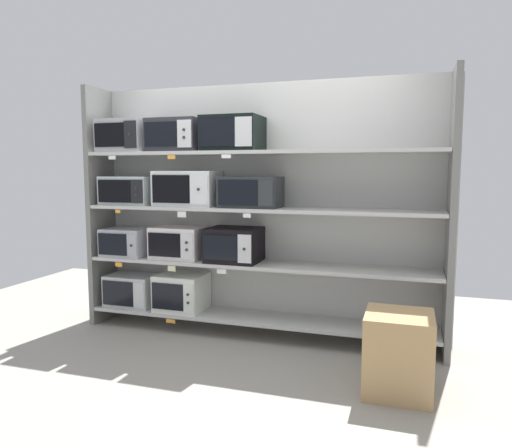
{
  "coord_description": "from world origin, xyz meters",
  "views": [
    {
      "loc": [
        1.28,
        -3.99,
        1.48
      ],
      "look_at": [
        0.0,
        0.0,
        1.01
      ],
      "focal_mm": 33.74,
      "sensor_mm": 36.0,
      "label": 1
    }
  ],
  "objects_px": {
    "shipping_carton": "(398,353)",
    "microwave_4": "(234,245)",
    "microwave_0": "(132,290)",
    "microwave_5": "(130,190)",
    "microwave_10": "(233,134)",
    "microwave_7": "(251,192)",
    "microwave_9": "(177,136)",
    "microwave_8": "(127,136)",
    "microwave_3": "(179,243)",
    "microwave_1": "(182,292)",
    "microwave_2": "(129,242)",
    "microwave_6": "(187,188)"
  },
  "relations": [
    {
      "from": "shipping_carton",
      "to": "microwave_4",
      "type": "bearing_deg",
      "value": 151.73
    },
    {
      "from": "microwave_0",
      "to": "microwave_5",
      "type": "relative_size",
      "value": 0.96
    },
    {
      "from": "microwave_5",
      "to": "microwave_10",
      "type": "xyz_separation_m",
      "value": [
        1.04,
        0.0,
        0.51
      ]
    },
    {
      "from": "microwave_7",
      "to": "shipping_carton",
      "type": "xyz_separation_m",
      "value": [
        1.29,
        -0.78,
        -1.02
      ]
    },
    {
      "from": "microwave_9",
      "to": "shipping_carton",
      "type": "xyz_separation_m",
      "value": [
        2.0,
        -0.78,
        -1.52
      ]
    },
    {
      "from": "microwave_5",
      "to": "microwave_7",
      "type": "relative_size",
      "value": 0.96
    },
    {
      "from": "microwave_9",
      "to": "microwave_8",
      "type": "bearing_deg",
      "value": 179.99
    },
    {
      "from": "microwave_4",
      "to": "microwave_5",
      "type": "xyz_separation_m",
      "value": [
        -1.05,
        -0.0,
        0.47
      ]
    },
    {
      "from": "microwave_4",
      "to": "microwave_9",
      "type": "relative_size",
      "value": 0.97
    },
    {
      "from": "microwave_3",
      "to": "microwave_9",
      "type": "height_order",
      "value": "microwave_9"
    },
    {
      "from": "microwave_0",
      "to": "microwave_1",
      "type": "relative_size",
      "value": 1.08
    },
    {
      "from": "microwave_0",
      "to": "microwave_8",
      "type": "xyz_separation_m",
      "value": [
        -0.01,
        0.0,
        1.48
      ]
    },
    {
      "from": "microwave_5",
      "to": "shipping_carton",
      "type": "xyz_separation_m",
      "value": [
        2.5,
        -0.78,
        -1.02
      ]
    },
    {
      "from": "microwave_2",
      "to": "microwave_5",
      "type": "bearing_deg",
      "value": -0.16
    },
    {
      "from": "microwave_2",
      "to": "microwave_5",
      "type": "relative_size",
      "value": 0.87
    },
    {
      "from": "microwave_1",
      "to": "microwave_10",
      "type": "relative_size",
      "value": 0.88
    },
    {
      "from": "microwave_2",
      "to": "shipping_carton",
      "type": "bearing_deg",
      "value": -17.08
    },
    {
      "from": "microwave_2",
      "to": "microwave_10",
      "type": "distance_m",
      "value": 1.47
    },
    {
      "from": "microwave_10",
      "to": "microwave_6",
      "type": "bearing_deg",
      "value": 180.0
    },
    {
      "from": "microwave_8",
      "to": "microwave_3",
      "type": "bearing_deg",
      "value": -0.02
    },
    {
      "from": "microwave_0",
      "to": "microwave_9",
      "type": "xyz_separation_m",
      "value": [
        0.51,
        0.0,
        1.47
      ]
    },
    {
      "from": "microwave_8",
      "to": "microwave_1",
      "type": "bearing_deg",
      "value": -0.01
    },
    {
      "from": "microwave_3",
      "to": "microwave_4",
      "type": "distance_m",
      "value": 0.55
    },
    {
      "from": "microwave_1",
      "to": "microwave_5",
      "type": "distance_m",
      "value": 1.08
    },
    {
      "from": "microwave_3",
      "to": "microwave_4",
      "type": "xyz_separation_m",
      "value": [
        0.55,
        0.0,
        0.01
      ]
    },
    {
      "from": "microwave_7",
      "to": "microwave_1",
      "type": "bearing_deg",
      "value": 179.97
    },
    {
      "from": "microwave_9",
      "to": "shipping_carton",
      "type": "distance_m",
      "value": 2.63
    },
    {
      "from": "microwave_0",
      "to": "microwave_8",
      "type": "bearing_deg",
      "value": 177.58
    },
    {
      "from": "microwave_1",
      "to": "microwave_6",
      "type": "height_order",
      "value": "microwave_6"
    },
    {
      "from": "microwave_6",
      "to": "microwave_10",
      "type": "bearing_deg",
      "value": -0.0
    },
    {
      "from": "microwave_6",
      "to": "shipping_carton",
      "type": "relative_size",
      "value": 1.05
    },
    {
      "from": "microwave_3",
      "to": "microwave_6",
      "type": "bearing_deg",
      "value": -0.06
    },
    {
      "from": "shipping_carton",
      "to": "microwave_9",
      "type": "bearing_deg",
      "value": 158.7
    },
    {
      "from": "microwave_7",
      "to": "microwave_9",
      "type": "xyz_separation_m",
      "value": [
        -0.71,
        0.0,
        0.5
      ]
    },
    {
      "from": "microwave_2",
      "to": "shipping_carton",
      "type": "relative_size",
      "value": 0.79
    },
    {
      "from": "microwave_2",
      "to": "shipping_carton",
      "type": "distance_m",
      "value": 2.7
    },
    {
      "from": "microwave_6",
      "to": "microwave_7",
      "type": "height_order",
      "value": "microwave_6"
    },
    {
      "from": "microwave_5",
      "to": "microwave_6",
      "type": "xyz_separation_m",
      "value": [
        0.6,
        0.0,
        0.03
      ]
    },
    {
      "from": "microwave_8",
      "to": "microwave_9",
      "type": "bearing_deg",
      "value": -0.01
    },
    {
      "from": "microwave_2",
      "to": "microwave_6",
      "type": "distance_m",
      "value": 0.82
    },
    {
      "from": "microwave_4",
      "to": "microwave_7",
      "type": "xyz_separation_m",
      "value": [
        0.16,
        -0.0,
        0.47
      ]
    },
    {
      "from": "microwave_3",
      "to": "shipping_carton",
      "type": "height_order",
      "value": "microwave_3"
    },
    {
      "from": "microwave_2",
      "to": "microwave_6",
      "type": "relative_size",
      "value": 0.75
    },
    {
      "from": "microwave_1",
      "to": "microwave_9",
      "type": "bearing_deg",
      "value": -179.97
    },
    {
      "from": "microwave_1",
      "to": "shipping_carton",
      "type": "xyz_separation_m",
      "value": [
        1.98,
        -0.78,
        -0.07
      ]
    },
    {
      "from": "microwave_3",
      "to": "microwave_1",
      "type": "bearing_deg",
      "value": 0.21
    },
    {
      "from": "microwave_2",
      "to": "shipping_carton",
      "type": "xyz_separation_m",
      "value": [
        2.53,
        -0.78,
        -0.53
      ]
    },
    {
      "from": "microwave_7",
      "to": "microwave_8",
      "type": "xyz_separation_m",
      "value": [
        -1.23,
        0.0,
        0.51
      ]
    },
    {
      "from": "microwave_4",
      "to": "microwave_8",
      "type": "height_order",
      "value": "microwave_8"
    },
    {
      "from": "microwave_8",
      "to": "shipping_carton",
      "type": "distance_m",
      "value": 3.05
    }
  ]
}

